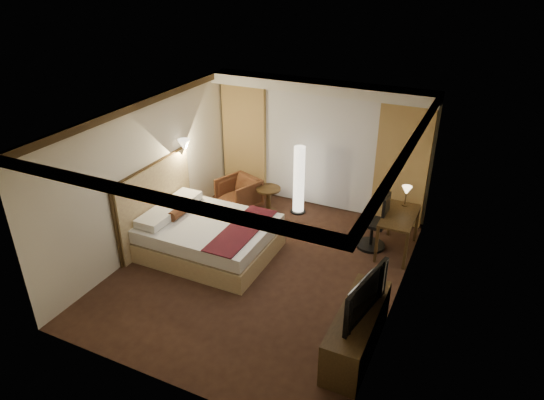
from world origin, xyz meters
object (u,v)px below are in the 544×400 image
at_px(armchair, 239,193).
at_px(office_chair, 373,221).
at_px(bed, 210,237).
at_px(floor_lamp, 299,180).
at_px(side_table, 268,200).
at_px(television, 359,291).
at_px(dresser, 357,330).
at_px(desk, 397,233).

distance_m(armchair, office_chair, 2.94).
xyz_separation_m(bed, floor_lamp, (0.84, 2.12, 0.41)).
xyz_separation_m(side_table, television, (2.76, -3.05, 0.69)).
height_order(bed, office_chair, office_chair).
distance_m(floor_lamp, television, 4.01).
bearing_deg(dresser, television, 180.00).
height_order(desk, office_chair, office_chair).
bearing_deg(floor_lamp, television, -56.57).
bearing_deg(dresser, side_table, 132.42).
height_order(desk, television, television).
xyz_separation_m(armchair, desk, (3.37, -0.22, -0.01)).
bearing_deg(desk, side_table, 172.80).
relative_size(side_table, television, 0.50).
height_order(armchair, floor_lamp, floor_lamp).
height_order(floor_lamp, desk, floor_lamp).
distance_m(armchair, side_table, 0.65).
distance_m(armchair, television, 4.52).
xyz_separation_m(bed, office_chair, (2.58, 1.44, 0.23)).
bearing_deg(bed, floor_lamp, 68.34).
xyz_separation_m(office_chair, dresser, (0.50, -2.66, -0.23)).
bearing_deg(bed, armchair, 101.32).
bearing_deg(bed, office_chair, 29.19).
bearing_deg(armchair, desk, 17.35).
bearing_deg(desk, armchair, 176.22).
relative_size(desk, television, 0.99).
bearing_deg(side_table, armchair, -168.94).
bearing_deg(desk, television, -89.58).
xyz_separation_m(floor_lamp, desk, (2.19, -0.63, -0.36)).
bearing_deg(side_table, television, -47.89).
relative_size(bed, side_table, 3.95).
xyz_separation_m(floor_lamp, dresser, (2.24, -3.34, -0.41)).
bearing_deg(desk, bed, -153.79).
xyz_separation_m(bed, dresser, (3.08, -1.22, -0.00)).
bearing_deg(office_chair, armchair, 175.44).
distance_m(desk, television, 2.77).
bearing_deg(armchair, bed, -57.56).
relative_size(side_table, office_chair, 0.51).
bearing_deg(office_chair, bed, -150.04).
bearing_deg(television, armchair, 60.03).
xyz_separation_m(bed, television, (3.05, -1.22, 0.65)).
bearing_deg(side_table, dresser, -47.58).
bearing_deg(floor_lamp, desk, -16.16).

